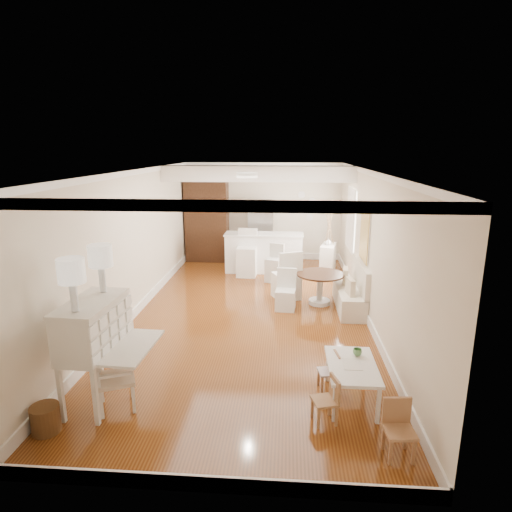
# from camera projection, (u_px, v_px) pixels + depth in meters

# --- Properties ---
(room) EXTENTS (9.00, 9.04, 2.82)m
(room) POSITION_uv_depth(u_px,v_px,m) (253.00, 213.00, 8.26)
(room) COLOR brown
(room) RESTS_ON ground
(secretary_bureau) EXTENTS (1.13, 1.15, 1.38)m
(secretary_bureau) POSITION_uv_depth(u_px,v_px,m) (96.00, 352.00, 5.42)
(secretary_bureau) COLOR silver
(secretary_bureau) RESTS_ON ground
(gustavian_armchair) EXTENTS (0.63, 0.63, 0.84)m
(gustavian_armchair) POSITION_uv_depth(u_px,v_px,m) (116.00, 377.00, 5.34)
(gustavian_armchair) COLOR silver
(gustavian_armchair) RESTS_ON ground
(wicker_basket) EXTENTS (0.39, 0.39, 0.33)m
(wicker_basket) POSITION_uv_depth(u_px,v_px,m) (46.00, 419.00, 4.93)
(wicker_basket) COLOR brown
(wicker_basket) RESTS_ON ground
(kids_table) EXTENTS (0.62, 1.03, 0.51)m
(kids_table) POSITION_uv_depth(u_px,v_px,m) (351.00, 382.00, 5.52)
(kids_table) COLOR white
(kids_table) RESTS_ON ground
(kids_chair_a) EXTENTS (0.35, 0.35, 0.58)m
(kids_chair_a) POSITION_uv_depth(u_px,v_px,m) (325.00, 400.00, 5.08)
(kids_chair_a) COLOR #A17249
(kids_chair_a) RESTS_ON ground
(kids_chair_b) EXTENTS (0.30, 0.30, 0.54)m
(kids_chair_b) POSITION_uv_depth(u_px,v_px,m) (328.00, 371.00, 5.78)
(kids_chair_b) COLOR #A27049
(kids_chair_b) RESTS_ON ground
(kids_chair_c) EXTENTS (0.33, 0.33, 0.64)m
(kids_chair_c) POSITION_uv_depth(u_px,v_px,m) (400.00, 430.00, 4.49)
(kids_chair_c) COLOR #A4714A
(kids_chair_c) RESTS_ON ground
(banquette) EXTENTS (0.52, 1.60, 0.98)m
(banquette) POSITION_uv_depth(u_px,v_px,m) (350.00, 286.00, 8.66)
(banquette) COLOR silver
(banquette) RESTS_ON ground
(dining_table) EXTENTS (1.11, 1.11, 0.67)m
(dining_table) POSITION_uv_depth(u_px,v_px,m) (320.00, 289.00, 8.96)
(dining_table) COLOR #412415
(dining_table) RESTS_ON ground
(slip_chair_near) EXTENTS (0.43, 0.44, 0.83)m
(slip_chair_near) POSITION_uv_depth(u_px,v_px,m) (286.00, 290.00, 8.64)
(slip_chair_near) COLOR white
(slip_chair_near) RESTS_ON ground
(slip_chair_far) EXTENTS (0.68, 0.70, 1.08)m
(slip_chair_far) POSITION_uv_depth(u_px,v_px,m) (286.00, 274.00, 9.28)
(slip_chair_far) COLOR white
(slip_chair_far) RESTS_ON ground
(breakfast_counter) EXTENTS (2.05, 0.65, 1.03)m
(breakfast_counter) POSITION_uv_depth(u_px,v_px,m) (264.00, 253.00, 11.30)
(breakfast_counter) COLOR white
(breakfast_counter) RESTS_ON ground
(bar_stool_left) EXTENTS (0.51, 0.51, 1.20)m
(bar_stool_left) POSITION_uv_depth(u_px,v_px,m) (247.00, 253.00, 10.87)
(bar_stool_left) COLOR white
(bar_stool_left) RESTS_ON ground
(bar_stool_right) EXTENTS (0.48, 0.48, 0.93)m
(bar_stool_right) POSITION_uv_depth(u_px,v_px,m) (274.00, 263.00, 10.45)
(bar_stool_right) COLOR silver
(bar_stool_right) RESTS_ON ground
(pantry_cabinet) EXTENTS (1.20, 0.60, 2.30)m
(pantry_cabinet) POSITION_uv_depth(u_px,v_px,m) (207.00, 221.00, 12.31)
(pantry_cabinet) COLOR #381E11
(pantry_cabinet) RESTS_ON ground
(fridge) EXTENTS (0.75, 0.65, 1.80)m
(fridge) POSITION_uv_depth(u_px,v_px,m) (273.00, 231.00, 12.20)
(fridge) COLOR silver
(fridge) RESTS_ON ground
(sideboard) EXTENTS (0.50, 0.83, 0.74)m
(sideboard) POSITION_uv_depth(u_px,v_px,m) (328.00, 258.00, 11.31)
(sideboard) COLOR silver
(sideboard) RESTS_ON ground
(pencil_cup) EXTENTS (0.14, 0.14, 0.09)m
(pencil_cup) POSITION_uv_depth(u_px,v_px,m) (357.00, 352.00, 5.69)
(pencil_cup) COLOR #5D9959
(pencil_cup) RESTS_ON kids_table
(branch_vase) EXTENTS (0.20, 0.20, 0.17)m
(branch_vase) POSITION_uv_depth(u_px,v_px,m) (328.00, 242.00, 11.18)
(branch_vase) COLOR white
(branch_vase) RESTS_ON sideboard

